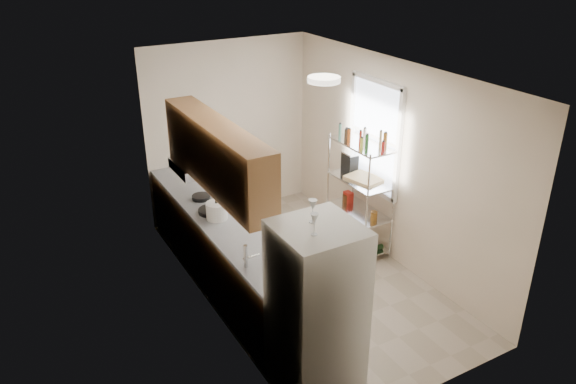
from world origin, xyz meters
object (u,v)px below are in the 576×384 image
at_px(rice_cooker, 217,211).
at_px(frying_pan_large, 210,211).
at_px(espresso_machine, 350,161).
at_px(refrigerator, 316,311).
at_px(cutting_board, 365,178).

height_order(rice_cooker, frying_pan_large, rice_cooker).
relative_size(frying_pan_large, espresso_machine, 1.14).
bearing_deg(frying_pan_large, refrigerator, -77.01).
height_order(frying_pan_large, espresso_machine, espresso_machine).
bearing_deg(rice_cooker, frying_pan_large, 93.74).
bearing_deg(rice_cooker, refrigerator, -87.16).
bearing_deg(espresso_machine, frying_pan_large, -178.07).
distance_m(refrigerator, frying_pan_large, 2.19).
distance_m(refrigerator, rice_cooker, 2.02).
xyz_separation_m(rice_cooker, cutting_board, (2.02, -0.13, 0.03)).
xyz_separation_m(cutting_board, espresso_machine, (0.01, 0.35, 0.11)).
height_order(rice_cooker, espresso_machine, espresso_machine).
relative_size(rice_cooker, espresso_machine, 0.99).
xyz_separation_m(frying_pan_large, espresso_machine, (2.04, 0.04, 0.21)).
relative_size(frying_pan_large, cutting_board, 0.64).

